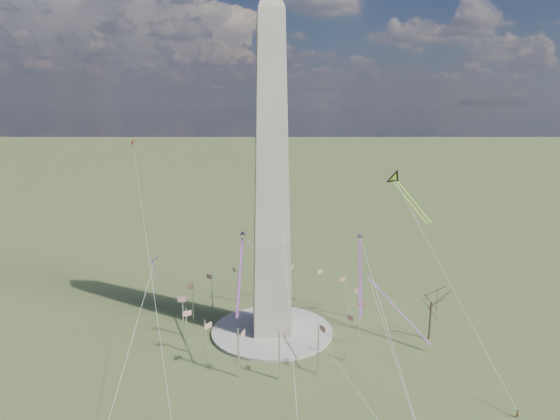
{
  "coord_description": "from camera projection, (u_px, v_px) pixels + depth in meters",
  "views": [
    {
      "loc": [
        -9.17,
        -137.46,
        66.97
      ],
      "look_at": [
        2.38,
        0.0,
        37.28
      ],
      "focal_mm": 32.0,
      "sensor_mm": 36.0,
      "label": 1
    }
  ],
  "objects": [
    {
      "name": "kite_streamer_right",
      "position": [
        388.0,
        298.0,
        144.97
      ],
      "size": [
        15.12,
        18.85,
        15.7
      ],
      "rotation": [
        0.0,
        0.0,
        3.8
      ],
      "color": "red",
      "rests_on": "ground"
    },
    {
      "name": "kite_diamond_purple",
      "position": [
        155.0,
        262.0,
        150.44
      ],
      "size": [
        2.43,
        3.15,
        9.19
      ],
      "rotation": [
        0.0,
        0.0,
        2.29
      ],
      "color": "navy",
      "rests_on": "ground"
    },
    {
      "name": "washington_monument",
      "position": [
        271.0,
        173.0,
        138.67
      ],
      "size": [
        15.56,
        15.56,
        100.0
      ],
      "color": "beige",
      "rests_on": "plaza"
    },
    {
      "name": "kite_streamer_mid",
      "position": [
        241.0,
        260.0,
        134.23
      ],
      "size": [
        3.32,
        23.67,
        16.25
      ],
      "rotation": [
        0.0,
        0.0,
        3.06
      ],
      "color": "red",
      "rests_on": "ground"
    },
    {
      "name": "tree_near",
      "position": [
        431.0,
        299.0,
        142.08
      ],
      "size": [
        9.71,
        9.71,
        16.99
      ],
      "color": "#46392A",
      "rests_on": "ground"
    },
    {
      "name": "flagpole_ring",
      "position": [
        272.0,
        309.0,
        147.23
      ],
      "size": [
        54.4,
        54.4,
        13.0
      ],
      "color": "white",
      "rests_on": "ground"
    },
    {
      "name": "kite_small_red",
      "position": [
        133.0,
        143.0,
        170.66
      ],
      "size": [
        1.51,
        1.66,
        4.59
      ],
      "rotation": [
        0.0,
        0.0,
        3.04
      ],
      "color": "#EC421B",
      "rests_on": "ground"
    },
    {
      "name": "kite_streamer_left",
      "position": [
        360.0,
        263.0,
        128.65
      ],
      "size": [
        5.76,
        21.51,
        14.92
      ],
      "rotation": [
        0.0,
        0.0,
        2.93
      ],
      "color": "red",
      "rests_on": "ground"
    },
    {
      "name": "person_east",
      "position": [
        517.0,
        414.0,
        108.22
      ],
      "size": [
        0.79,
        0.71,
        1.81
      ],
      "primitive_type": "imported",
      "rotation": [
        0.0,
        0.0,
        3.67
      ],
      "color": "gray",
      "rests_on": "ground"
    },
    {
      "name": "plaza",
      "position": [
        272.0,
        331.0,
        148.67
      ],
      "size": [
        36.0,
        36.0,
        0.8
      ],
      "primitive_type": "cylinder",
      "color": "#B7B2A7",
      "rests_on": "ground"
    },
    {
      "name": "ground",
      "position": [
        272.0,
        332.0,
        148.76
      ],
      "size": [
        2000.0,
        2000.0,
        0.0
      ],
      "primitive_type": "plane",
      "color": "#535C2E",
      "rests_on": "ground"
    },
    {
      "name": "kite_small_white",
      "position": [
        275.0,
        113.0,
        177.4
      ],
      "size": [
        1.21,
        1.92,
        4.29
      ],
      "rotation": [
        0.0,
        0.0,
        2.69
      ],
      "color": "white",
      "rests_on": "ground"
    },
    {
      "name": "kite_delta_black",
      "position": [
        396.0,
        181.0,
        146.78
      ],
      "size": [
        10.66,
        16.23,
        13.48
      ],
      "rotation": [
        0.0,
        0.0,
        3.59
      ],
      "color": "black",
      "rests_on": "ground"
    }
  ]
}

